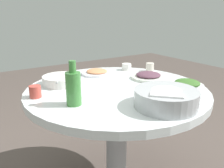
{
  "coord_description": "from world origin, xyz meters",
  "views": [
    {
      "loc": [
        -0.8,
        -1.15,
        1.21
      ],
      "look_at": [
        -0.06,
        -0.03,
        0.79
      ],
      "focal_mm": 38.23,
      "sensor_mm": 36.0,
      "label": 1
    }
  ],
  "objects_px": {
    "tea_cup_far": "(35,92)",
    "green_bottle": "(73,87)",
    "round_dining_table": "(117,106)",
    "dish_eggplant": "(148,76)",
    "soup_bowl": "(61,80)",
    "dish_greens": "(187,84)",
    "rice_bowl": "(166,98)",
    "tea_cup_side": "(150,67)",
    "dish_shrimp": "(97,72)",
    "tea_cup_near": "(127,67)"
  },
  "relations": [
    {
      "from": "soup_bowl",
      "to": "green_bottle",
      "type": "distance_m",
      "value": 0.38
    },
    {
      "from": "dish_greens",
      "to": "tea_cup_far",
      "type": "height_order",
      "value": "tea_cup_far"
    },
    {
      "from": "rice_bowl",
      "to": "green_bottle",
      "type": "xyz_separation_m",
      "value": [
        -0.37,
        0.28,
        0.05
      ]
    },
    {
      "from": "soup_bowl",
      "to": "dish_shrimp",
      "type": "xyz_separation_m",
      "value": [
        0.31,
        0.09,
        -0.01
      ]
    },
    {
      "from": "dish_greens",
      "to": "tea_cup_side",
      "type": "relative_size",
      "value": 3.14
    },
    {
      "from": "soup_bowl",
      "to": "green_bottle",
      "type": "bearing_deg",
      "value": -102.61
    },
    {
      "from": "soup_bowl",
      "to": "tea_cup_near",
      "type": "distance_m",
      "value": 0.59
    },
    {
      "from": "soup_bowl",
      "to": "tea_cup_far",
      "type": "distance_m",
      "value": 0.26
    },
    {
      "from": "green_bottle",
      "to": "tea_cup_far",
      "type": "relative_size",
      "value": 3.43
    },
    {
      "from": "dish_greens",
      "to": "green_bottle",
      "type": "relative_size",
      "value": 0.9
    },
    {
      "from": "soup_bowl",
      "to": "dish_greens",
      "type": "xyz_separation_m",
      "value": [
        0.63,
        -0.49,
        -0.01
      ]
    },
    {
      "from": "round_dining_table",
      "to": "tea_cup_near",
      "type": "relative_size",
      "value": 15.05
    },
    {
      "from": "round_dining_table",
      "to": "dish_greens",
      "type": "bearing_deg",
      "value": -31.87
    },
    {
      "from": "soup_bowl",
      "to": "tea_cup_side",
      "type": "height_order",
      "value": "tea_cup_side"
    },
    {
      "from": "rice_bowl",
      "to": "dish_eggplant",
      "type": "height_order",
      "value": "rice_bowl"
    },
    {
      "from": "dish_shrimp",
      "to": "green_bottle",
      "type": "distance_m",
      "value": 0.6
    },
    {
      "from": "dish_shrimp",
      "to": "tea_cup_near",
      "type": "distance_m",
      "value": 0.27
    },
    {
      "from": "soup_bowl",
      "to": "dish_eggplant",
      "type": "distance_m",
      "value": 0.6
    },
    {
      "from": "green_bottle",
      "to": "tea_cup_side",
      "type": "relative_size",
      "value": 3.5
    },
    {
      "from": "dish_greens",
      "to": "rice_bowl",
      "type": "bearing_deg",
      "value": -156.29
    },
    {
      "from": "dish_shrimp",
      "to": "tea_cup_side",
      "type": "height_order",
      "value": "tea_cup_side"
    },
    {
      "from": "tea_cup_far",
      "to": "green_bottle",
      "type": "bearing_deg",
      "value": -58.39
    },
    {
      "from": "rice_bowl",
      "to": "tea_cup_side",
      "type": "relative_size",
      "value": 4.87
    },
    {
      "from": "rice_bowl",
      "to": "soup_bowl",
      "type": "xyz_separation_m",
      "value": [
        -0.29,
        0.64,
        -0.02
      ]
    },
    {
      "from": "soup_bowl",
      "to": "dish_shrimp",
      "type": "bearing_deg",
      "value": 15.5
    },
    {
      "from": "soup_bowl",
      "to": "tea_cup_near",
      "type": "bearing_deg",
      "value": 7.26
    },
    {
      "from": "soup_bowl",
      "to": "tea_cup_far",
      "type": "height_order",
      "value": "tea_cup_far"
    },
    {
      "from": "rice_bowl",
      "to": "tea_cup_side",
      "type": "xyz_separation_m",
      "value": [
        0.43,
        0.58,
        -0.01
      ]
    },
    {
      "from": "tea_cup_near",
      "to": "rice_bowl",
      "type": "bearing_deg",
      "value": -112.6
    },
    {
      "from": "dish_shrimp",
      "to": "tea_cup_side",
      "type": "bearing_deg",
      "value": -20.18
    },
    {
      "from": "dish_greens",
      "to": "tea_cup_side",
      "type": "height_order",
      "value": "tea_cup_side"
    },
    {
      "from": "soup_bowl",
      "to": "tea_cup_side",
      "type": "relative_size",
      "value": 3.71
    },
    {
      "from": "soup_bowl",
      "to": "tea_cup_side",
      "type": "distance_m",
      "value": 0.71
    },
    {
      "from": "round_dining_table",
      "to": "dish_eggplant",
      "type": "bearing_deg",
      "value": 9.22
    },
    {
      "from": "dish_greens",
      "to": "tea_cup_far",
      "type": "distance_m",
      "value": 0.91
    },
    {
      "from": "soup_bowl",
      "to": "green_bottle",
      "type": "relative_size",
      "value": 1.06
    },
    {
      "from": "dish_shrimp",
      "to": "soup_bowl",
      "type": "bearing_deg",
      "value": -164.5
    },
    {
      "from": "rice_bowl",
      "to": "dish_eggplant",
      "type": "distance_m",
      "value": 0.51
    },
    {
      "from": "round_dining_table",
      "to": "tea_cup_near",
      "type": "xyz_separation_m",
      "value": [
        0.33,
        0.33,
        0.15
      ]
    },
    {
      "from": "dish_greens",
      "to": "dish_eggplant",
      "type": "bearing_deg",
      "value": 103.94
    },
    {
      "from": "tea_cup_far",
      "to": "dish_greens",
      "type": "bearing_deg",
      "value": -22.2
    },
    {
      "from": "dish_eggplant",
      "to": "tea_cup_far",
      "type": "height_order",
      "value": "tea_cup_far"
    },
    {
      "from": "dish_greens",
      "to": "soup_bowl",
      "type": "bearing_deg",
      "value": 141.89
    },
    {
      "from": "dish_eggplant",
      "to": "tea_cup_far",
      "type": "distance_m",
      "value": 0.77
    },
    {
      "from": "dish_shrimp",
      "to": "tea_cup_far",
      "type": "bearing_deg",
      "value": -155.89
    },
    {
      "from": "rice_bowl",
      "to": "dish_shrimp",
      "type": "xyz_separation_m",
      "value": [
        0.03,
        0.73,
        -0.03
      ]
    },
    {
      "from": "tea_cup_far",
      "to": "round_dining_table",
      "type": "bearing_deg",
      "value": -13.41
    },
    {
      "from": "dish_eggplant",
      "to": "green_bottle",
      "type": "relative_size",
      "value": 1.04
    },
    {
      "from": "dish_greens",
      "to": "tea_cup_near",
      "type": "height_order",
      "value": "tea_cup_near"
    },
    {
      "from": "tea_cup_near",
      "to": "tea_cup_far",
      "type": "bearing_deg",
      "value": -164.34
    }
  ]
}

